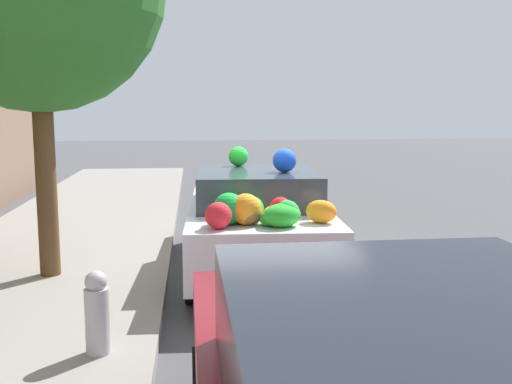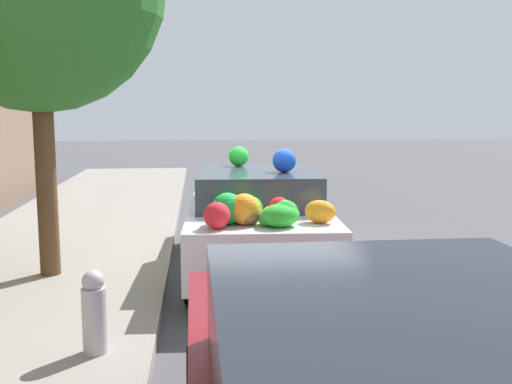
# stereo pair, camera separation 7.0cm
# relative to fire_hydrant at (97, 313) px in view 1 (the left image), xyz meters

# --- Properties ---
(ground_plane) EXTENTS (60.00, 60.00, 0.00)m
(ground_plane) POSITION_rel_fire_hydrant_xyz_m (2.81, -1.57, -0.49)
(ground_plane) COLOR #4C4C4F
(sidewalk_curb) EXTENTS (24.00, 3.20, 0.14)m
(sidewalk_curb) POSITION_rel_fire_hydrant_xyz_m (2.81, 1.13, -0.42)
(sidewalk_curb) COLOR gray
(sidewalk_curb) RESTS_ON ground
(fire_hydrant) EXTENTS (0.20, 0.20, 0.70)m
(fire_hydrant) POSITION_rel_fire_hydrant_xyz_m (0.00, 0.00, 0.00)
(fire_hydrant) COLOR #B2B2B7
(fire_hydrant) RESTS_ON sidewalk_curb
(art_car) EXTENTS (4.01, 1.84, 1.64)m
(art_car) POSITION_rel_fire_hydrant_xyz_m (2.74, -1.61, 0.24)
(art_car) COLOR silver
(art_car) RESTS_ON ground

